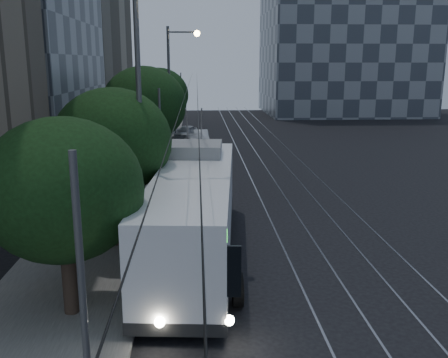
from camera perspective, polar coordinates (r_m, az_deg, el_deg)
name	(u,v)px	position (r m, az deg, el deg)	size (l,w,h in m)	color
ground	(279,254)	(20.12, 6.32, -8.54)	(120.00, 120.00, 0.00)	black
sidewalk	(142,159)	(39.35, -9.33, 2.30)	(5.00, 90.00, 0.15)	#65625E
tram_rails	(270,158)	(39.54, 5.24, 2.38)	(4.52, 90.00, 0.02)	gray
overhead_wires	(174,115)	(38.66, -5.77, 7.31)	(2.23, 90.00, 6.00)	black
building_distant_right	(344,29)	(76.55, 13.54, 16.34)	(22.00, 18.00, 24.00)	#3C424C
trolleybus	(195,210)	(19.39, -3.36, -3.59)	(3.82, 13.40, 5.63)	white
pickup_silver	(179,172)	(30.29, -5.12, 0.78)	(3.06, 6.64, 1.85)	silver
car_white_a	(194,160)	(35.28, -3.50, 2.19)	(1.59, 3.96, 1.35)	#BDBDC1
car_white_b	(197,146)	(40.45, -3.08, 3.74)	(2.13, 5.23, 1.52)	#BABBBF
car_white_c	(201,137)	(46.53, -2.66, 4.83)	(1.31, 3.75, 1.24)	silver
car_white_d	(186,132)	(49.60, -4.37, 5.36)	(1.53, 3.79, 1.29)	silver
tree_0	(63,190)	(14.79, -17.93, -1.21)	(4.59, 4.59, 6.00)	black
tree_1	(113,141)	(20.06, -12.59, 4.22)	(4.63, 4.63, 6.51)	black
tree_2	(144,105)	(32.19, -9.09, 8.40)	(5.31, 5.31, 7.21)	black
tree_3	(154,104)	(40.69, -7.97, 8.45)	(3.97, 3.97, 5.93)	black
tree_4	(159,95)	(48.37, -7.45, 9.53)	(5.60, 5.60, 6.91)	black
tree_5	(166,93)	(54.69, -6.66, 9.76)	(4.73, 4.73, 6.31)	black
streetlamp_near	(150,94)	(18.87, -8.42, 9.62)	(2.52, 0.44, 10.50)	#565658
streetlamp_far	(175,82)	(37.29, -5.65, 10.95)	(2.40, 0.44, 9.91)	#565658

